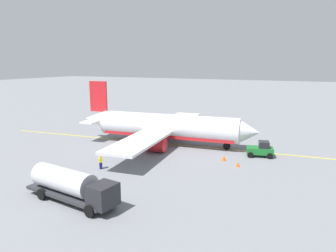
% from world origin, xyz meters
% --- Properties ---
extents(ground_plane, '(400.00, 400.00, 0.00)m').
position_xyz_m(ground_plane, '(0.00, 0.00, 0.00)').
color(ground_plane, slate).
extents(airplane, '(30.05, 32.09, 9.91)m').
position_xyz_m(airplane, '(-0.46, -0.04, 2.77)').
color(airplane, white).
rests_on(airplane, ground).
extents(fuel_tanker, '(10.61, 3.87, 3.15)m').
position_xyz_m(fuel_tanker, '(0.98, -23.38, 1.73)').
color(fuel_tanker, '#2D2D33').
rests_on(fuel_tanker, ground).
extents(pushback_tug, '(3.97, 3.05, 2.20)m').
position_xyz_m(pushback_tug, '(14.71, -0.57, 1.01)').
color(pushback_tug, '#196B28').
rests_on(pushback_tug, ground).
extents(refueling_worker, '(0.62, 0.62, 1.71)m').
position_xyz_m(refueling_worker, '(-2.42, -14.51, 0.82)').
color(refueling_worker, navy).
rests_on(refueling_worker, ground).
extents(safety_cone_nose, '(0.63, 0.63, 0.70)m').
position_xyz_m(safety_cone_nose, '(10.59, -4.73, 0.35)').
color(safety_cone_nose, '#F2590F').
rests_on(safety_cone_nose, ground).
extents(safety_cone_wingtip, '(0.54, 0.54, 0.60)m').
position_xyz_m(safety_cone_wingtip, '(12.86, -6.41, 0.30)').
color(safety_cone_wingtip, '#F2590F').
rests_on(safety_cone_wingtip, ground).
extents(taxi_line_marking, '(60.91, 6.20, 0.01)m').
position_xyz_m(taxi_line_marking, '(0.00, 0.00, 0.01)').
color(taxi_line_marking, yellow).
rests_on(taxi_line_marking, ground).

